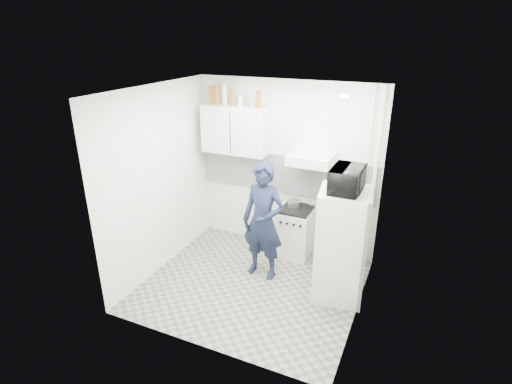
% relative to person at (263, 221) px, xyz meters
% --- Properties ---
extents(floor, '(2.80, 2.80, 0.00)m').
position_rel_person_xyz_m(floor, '(-0.02, -0.33, -0.83)').
color(floor, gray).
rests_on(floor, ground).
extents(ceiling, '(2.80, 2.80, 0.00)m').
position_rel_person_xyz_m(ceiling, '(-0.02, -0.33, 1.77)').
color(ceiling, white).
rests_on(ceiling, wall_back).
extents(wall_back, '(2.80, 0.00, 2.80)m').
position_rel_person_xyz_m(wall_back, '(-0.02, 0.92, 0.47)').
color(wall_back, beige).
rests_on(wall_back, floor).
extents(wall_left, '(0.00, 2.60, 2.60)m').
position_rel_person_xyz_m(wall_left, '(-1.42, -0.33, 0.47)').
color(wall_left, beige).
rests_on(wall_left, floor).
extents(wall_right, '(0.00, 2.60, 2.60)m').
position_rel_person_xyz_m(wall_right, '(1.38, -0.33, 0.47)').
color(wall_right, beige).
rests_on(wall_right, floor).
extents(person, '(0.63, 0.44, 1.65)m').
position_rel_person_xyz_m(person, '(0.00, 0.00, 0.00)').
color(person, black).
rests_on(person, floor).
extents(stove, '(0.47, 0.47, 0.75)m').
position_rel_person_xyz_m(stove, '(0.24, 0.67, -0.45)').
color(stove, silver).
rests_on(stove, floor).
extents(fridge, '(0.69, 0.69, 1.47)m').
position_rel_person_xyz_m(fridge, '(1.08, -0.05, -0.09)').
color(fridge, white).
rests_on(fridge, floor).
extents(stove_top, '(0.45, 0.45, 0.03)m').
position_rel_person_xyz_m(stove_top, '(0.24, 0.67, -0.06)').
color(stove_top, black).
rests_on(stove_top, stove).
extents(saucepan, '(0.19, 0.19, 0.10)m').
position_rel_person_xyz_m(saucepan, '(0.19, 0.74, 0.00)').
color(saucepan, silver).
rests_on(saucepan, stove_top).
extents(microwave, '(0.52, 0.36, 0.29)m').
position_rel_person_xyz_m(microwave, '(1.08, -0.05, 0.78)').
color(microwave, black).
rests_on(microwave, fridge).
extents(bottle_a, '(0.06, 0.06, 0.27)m').
position_rel_person_xyz_m(bottle_a, '(-1.17, 0.75, 1.51)').
color(bottle_a, brown).
rests_on(bottle_a, upper_cabinet).
extents(bottle_b, '(0.08, 0.08, 0.29)m').
position_rel_person_xyz_m(bottle_b, '(-1.07, 0.75, 1.52)').
color(bottle_b, brown).
rests_on(bottle_b, upper_cabinet).
extents(bottle_c, '(0.07, 0.07, 0.30)m').
position_rel_person_xyz_m(bottle_c, '(-0.94, 0.75, 1.52)').
color(bottle_c, '#B2B7BC').
rests_on(bottle_c, upper_cabinet).
extents(bottle_d, '(0.06, 0.06, 0.27)m').
position_rel_person_xyz_m(bottle_d, '(-0.82, 0.75, 1.51)').
color(bottle_d, brown).
rests_on(bottle_d, upper_cabinet).
extents(canister_a, '(0.07, 0.07, 0.17)m').
position_rel_person_xyz_m(canister_a, '(-0.68, 0.75, 1.46)').
color(canister_a, '#B2B7BC').
rests_on(canister_a, upper_cabinet).
extents(canister_b, '(0.08, 0.08, 0.15)m').
position_rel_person_xyz_m(canister_b, '(-0.49, 0.75, 1.45)').
color(canister_b, silver).
rests_on(canister_b, upper_cabinet).
extents(bottle_e, '(0.06, 0.06, 0.24)m').
position_rel_person_xyz_m(bottle_e, '(-0.41, 0.75, 1.50)').
color(bottle_e, brown).
rests_on(bottle_e, upper_cabinet).
extents(upper_cabinet, '(1.00, 0.35, 0.70)m').
position_rel_person_xyz_m(upper_cabinet, '(-0.77, 0.75, 1.02)').
color(upper_cabinet, white).
rests_on(upper_cabinet, wall_back).
extents(range_hood, '(0.60, 0.50, 0.14)m').
position_rel_person_xyz_m(range_hood, '(0.43, 0.67, 0.74)').
color(range_hood, silver).
rests_on(range_hood, wall_back).
extents(backsplash, '(2.74, 0.03, 0.60)m').
position_rel_person_xyz_m(backsplash, '(-0.02, 0.91, 0.37)').
color(backsplash, white).
rests_on(backsplash, wall_back).
extents(pipe_a, '(0.05, 0.05, 2.60)m').
position_rel_person_xyz_m(pipe_a, '(1.28, 0.84, 0.47)').
color(pipe_a, silver).
rests_on(pipe_a, floor).
extents(pipe_b, '(0.04, 0.04, 2.60)m').
position_rel_person_xyz_m(pipe_b, '(1.16, 0.84, 0.47)').
color(pipe_b, silver).
rests_on(pipe_b, floor).
extents(ceiling_spot_fixture, '(0.10, 0.10, 0.02)m').
position_rel_person_xyz_m(ceiling_spot_fixture, '(0.98, -0.13, 1.74)').
color(ceiling_spot_fixture, white).
rests_on(ceiling_spot_fixture, ceiling).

